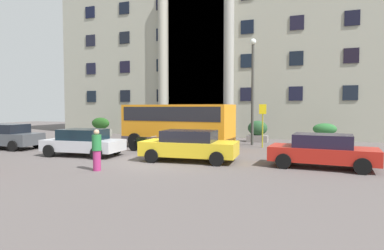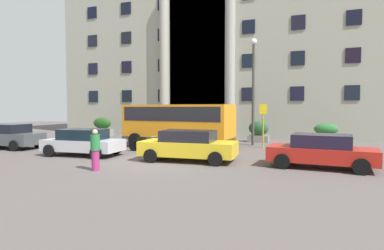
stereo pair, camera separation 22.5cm
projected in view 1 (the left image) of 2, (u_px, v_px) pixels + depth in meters
name	position (u px, v px, depth m)	size (l,w,h in m)	color
ground_plane	(149.00, 164.00, 14.68)	(80.00, 64.00, 0.12)	#564F4D
office_building_facade	(236.00, 49.00, 30.60)	(32.68, 9.66, 16.01)	#9B9A89
orange_minibus	(178.00, 122.00, 20.07)	(6.90, 2.85, 2.65)	orange
bus_stop_sign	(263.00, 121.00, 20.00)	(0.44, 0.08, 2.67)	#9D981F
hedge_planter_far_west	(325.00, 134.00, 21.79)	(1.58, 0.90, 1.42)	slate
hedge_planter_west	(258.00, 132.00, 23.39)	(1.46, 0.87, 1.53)	gray
hedge_planter_far_east	(101.00, 127.00, 28.14)	(1.81, 0.75, 1.60)	gray
parked_sedan_second	(83.00, 142.00, 16.66)	(4.09, 2.23, 1.37)	#B5B6BD
parked_sedan_far	(322.00, 151.00, 13.34)	(4.28, 2.18, 1.38)	red
white_taxi_kerbside	(6.00, 136.00, 19.54)	(4.32, 2.19, 1.48)	#42464B
parked_coupe_end	(189.00, 145.00, 15.00)	(4.48, 2.29, 1.42)	gold
scooter_by_planter	(144.00, 144.00, 18.19)	(2.06, 0.55, 0.89)	black
motorcycle_far_end	(88.00, 141.00, 19.74)	(1.96, 0.55, 0.89)	black
pedestrian_woman_with_bag	(97.00, 150.00, 12.72)	(0.36, 0.36, 1.62)	#9C2861
lamppost_plaza_centre	(253.00, 83.00, 21.24)	(0.40, 0.40, 6.93)	#3C3C38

